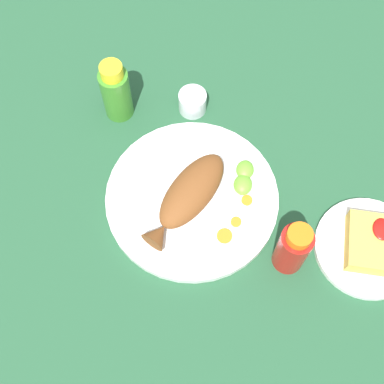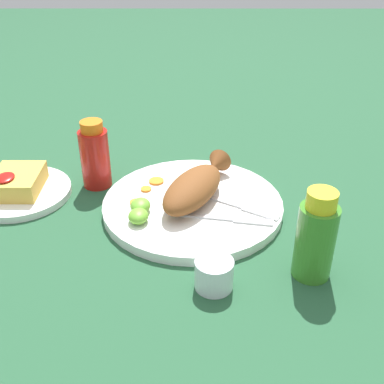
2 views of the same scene
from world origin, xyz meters
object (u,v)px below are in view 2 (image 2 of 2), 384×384
at_px(fried_fish, 195,186).
at_px(hot_sauce_bottle_green, 315,237).
at_px(fork_far, 227,219).
at_px(main_plate, 192,205).
at_px(hot_sauce_bottle_red, 94,156).
at_px(side_plate_fries, 19,192).
at_px(fork_near, 238,206).
at_px(salt_cup, 213,275).

distance_m(fried_fish, hot_sauce_bottle_green, 0.26).
bearing_deg(fork_far, main_plate, 145.10).
distance_m(hot_sauce_bottle_red, side_plate_fries, 0.16).
distance_m(fried_fish, hot_sauce_bottle_red, 0.22).
relative_size(main_plate, fork_near, 2.04).
height_order(main_plate, hot_sauce_bottle_green, hot_sauce_bottle_green).
relative_size(fried_fish, hot_sauce_bottle_red, 1.61).
bearing_deg(fried_fish, side_plate_fries, -70.26).
bearing_deg(side_plate_fries, fried_fish, 83.61).
bearing_deg(fork_near, main_plate, -161.72).
relative_size(main_plate, side_plate_fries, 1.70).
bearing_deg(salt_cup, main_plate, -171.46).
distance_m(fork_far, hot_sauce_bottle_green, 0.18).
height_order(salt_cup, side_plate_fries, salt_cup).
distance_m(fork_near, hot_sauce_bottle_red, 0.30).
distance_m(fork_near, fork_far, 0.05).
bearing_deg(hot_sauce_bottle_red, fork_near, 68.07).
height_order(hot_sauce_bottle_green, salt_cup, hot_sauce_bottle_green).
bearing_deg(hot_sauce_bottle_green, salt_cup, -78.94).
xyz_separation_m(fork_near, hot_sauce_bottle_red, (-0.11, -0.28, 0.05)).
relative_size(fried_fish, side_plate_fries, 1.13).
height_order(fried_fish, side_plate_fries, fried_fish).
relative_size(hot_sauce_bottle_red, side_plate_fries, 0.70).
bearing_deg(hot_sauce_bottle_green, fried_fish, -137.18).
distance_m(main_plate, fried_fish, 0.04).
relative_size(fork_far, hot_sauce_bottle_green, 1.24).
xyz_separation_m(main_plate, hot_sauce_bottle_red, (-0.09, -0.19, 0.06)).
relative_size(main_plate, hot_sauce_bottle_green, 2.26).
bearing_deg(main_plate, salt_cup, 8.54).
relative_size(fork_near, hot_sauce_bottle_green, 1.11).
bearing_deg(hot_sauce_bottle_red, fried_fish, 67.52).
distance_m(fork_near, hot_sauce_bottle_green, 0.20).
bearing_deg(fork_far, hot_sauce_bottle_green, -35.42).
bearing_deg(fork_near, fried_fish, -169.36).
bearing_deg(hot_sauce_bottle_red, main_plate, 64.46).
height_order(main_plate, fried_fish, fried_fish).
distance_m(main_plate, fork_far, 0.09).
height_order(fork_far, side_plate_fries, fork_far).
xyz_separation_m(fried_fish, side_plate_fries, (-0.04, -0.35, -0.04)).
bearing_deg(fork_near, hot_sauce_bottle_green, -27.45).
height_order(main_plate, salt_cup, salt_cup).
relative_size(fried_fish, fork_near, 1.36).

